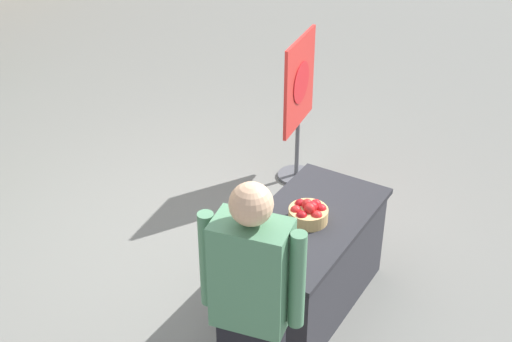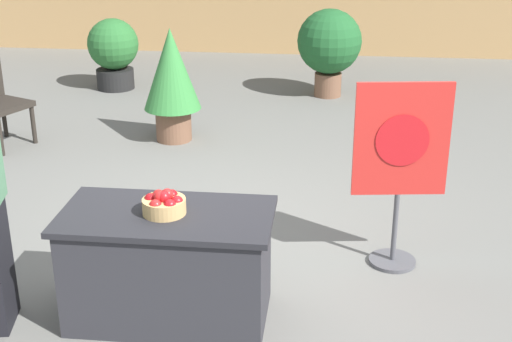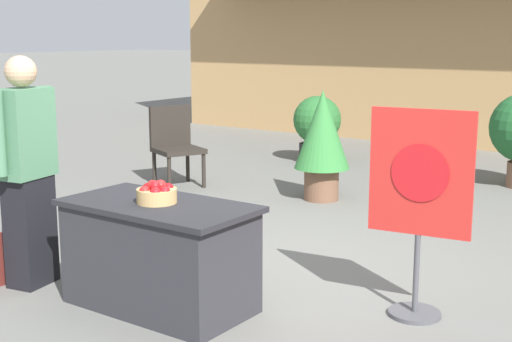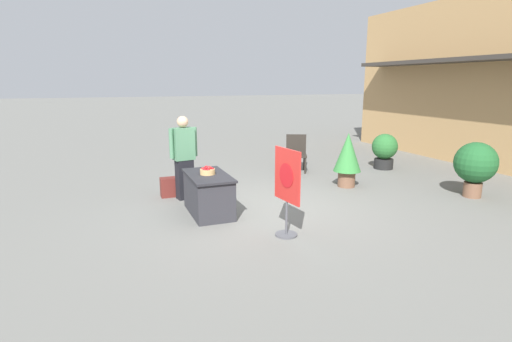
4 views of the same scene
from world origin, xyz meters
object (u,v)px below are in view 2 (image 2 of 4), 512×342
poster_board (400,164)px  potted_plant_far_left (329,44)px  display_table (169,265)px  potted_plant_near_right (113,50)px  apple_basket (164,204)px  potted_plant_far_right (172,77)px

poster_board → potted_plant_far_left: poster_board is taller
potted_plant_far_left → display_table: bearing=-99.7°
poster_board → potted_plant_near_right: poster_board is taller
apple_basket → potted_plant_far_left: 5.70m
poster_board → potted_plant_far_right: bearing=-146.8°
display_table → potted_plant_far_right: (-0.76, 3.55, 0.36)m
display_table → potted_plant_far_left: (0.96, 5.61, 0.34)m
display_table → potted_plant_near_right: size_ratio=1.37×
display_table → poster_board: bearing=30.3°
apple_basket → potted_plant_near_right: (-2.07, 5.68, -0.28)m
potted_plant_near_right → potted_plant_far_right: size_ratio=0.78×
apple_basket → potted_plant_far_left: (0.97, 5.62, -0.11)m
apple_basket → potted_plant_far_left: bearing=80.2°
display_table → apple_basket: (-0.01, -0.00, 0.45)m
poster_board → potted_plant_far_right: poster_board is taller
potted_plant_far_right → potted_plant_far_left: size_ratio=1.07×
apple_basket → potted_plant_far_right: (-0.75, 3.56, -0.09)m
poster_board → potted_plant_far_right: size_ratio=1.12×
display_table → potted_plant_far_left: size_ratio=1.15×
potted_plant_near_right → display_table: bearing=-69.9°
apple_basket → potted_plant_far_right: potted_plant_far_right is taller
apple_basket → poster_board: poster_board is taller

